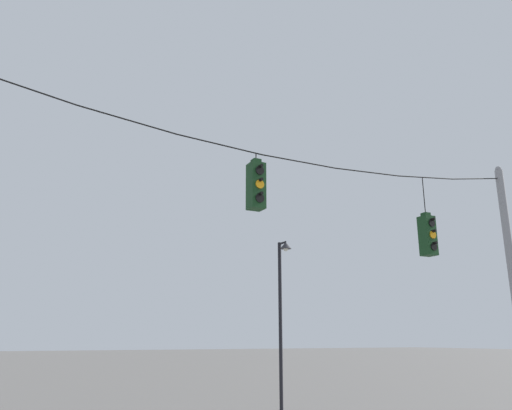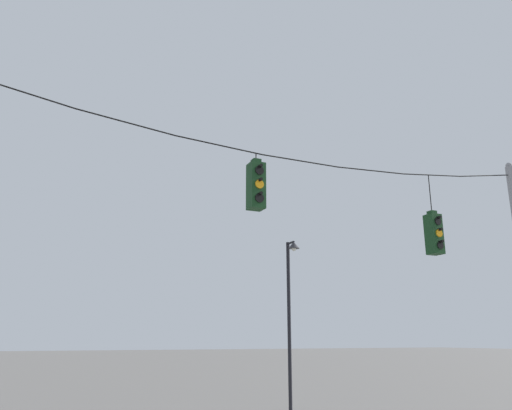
# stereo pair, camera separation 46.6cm
# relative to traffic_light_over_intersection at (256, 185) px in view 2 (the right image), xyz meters

# --- Properties ---
(span_wire) EXTENTS (14.17, 0.03, 0.67)m
(span_wire) POSITION_rel_traffic_light_over_intersection_xyz_m (1.17, 0.01, 0.97)
(span_wire) COLOR black
(traffic_light_over_intersection) EXTENTS (0.34, 0.46, 1.30)m
(traffic_light_over_intersection) POSITION_rel_traffic_light_over_intersection_xyz_m (0.00, 0.00, 0.00)
(traffic_light_over_intersection) COLOR #143819
(traffic_light_near_right_pole) EXTENTS (0.34, 0.46, 2.13)m
(traffic_light_near_right_pole) POSITION_rel_traffic_light_over_intersection_xyz_m (5.06, -0.00, -0.65)
(traffic_light_near_right_pole) COLOR #143819
(street_lamp) EXTENTS (0.39, 0.68, 5.46)m
(street_lamp) POSITION_rel_traffic_light_over_intersection_xyz_m (3.73, 5.36, -1.86)
(street_lamp) COLOR black
(street_lamp) RESTS_ON ground_plane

